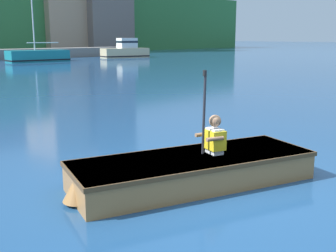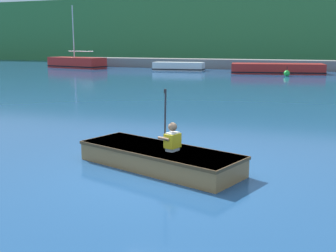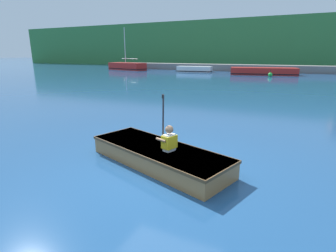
{
  "view_description": "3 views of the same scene",
  "coord_description": "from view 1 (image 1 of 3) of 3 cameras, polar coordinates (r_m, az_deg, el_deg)",
  "views": [
    {
      "loc": [
        -4.35,
        -3.32,
        2.01
      ],
      "look_at": [
        -0.18,
        0.89,
        0.75
      ],
      "focal_mm": 45.0,
      "sensor_mm": 36.0,
      "label": 1
    },
    {
      "loc": [
        2.78,
        -7.05,
        2.41
      ],
      "look_at": [
        -0.18,
        0.89,
        0.75
      ],
      "focal_mm": 45.0,
      "sensor_mm": 36.0,
      "label": 2
    },
    {
      "loc": [
        2.33,
        -4.41,
        2.37
      ],
      "look_at": [
        -0.18,
        0.89,
        0.75
      ],
      "focal_mm": 28.0,
      "sensor_mm": 36.0,
      "label": 3
    }
  ],
  "objects": [
    {
      "name": "ground_plane",
      "position": [
        5.83,
        7.51,
        -8.24
      ],
      "size": [
        300.0,
        300.0,
        0.0
      ],
      "primitive_type": "plane",
      "color": "navy"
    },
    {
      "name": "moored_boat_dock_east_inner",
      "position": [
        41.58,
        -5.77,
        10.13
      ],
      "size": [
        4.84,
        2.59,
        1.87
      ],
      "color": "#CCB789",
      "rests_on": "ground"
    },
    {
      "name": "person_paddler",
      "position": [
        5.91,
        6.24,
        -1.38
      ],
      "size": [
        0.41,
        0.42,
        1.17
      ],
      "color": "silver",
      "rests_on": "rowboat_foreground"
    },
    {
      "name": "rowboat_foreground",
      "position": [
        5.83,
        3.05,
        -5.78
      ],
      "size": [
        3.59,
        2.19,
        0.4
      ],
      "color": "#A3703D",
      "rests_on": "ground"
    },
    {
      "name": "moored_boat_dock_center_near",
      "position": [
        36.09,
        -17.19,
        9.03
      ],
      "size": [
        5.02,
        2.12,
        6.57
      ],
      "color": "#197A84",
      "rests_on": "ground"
    }
  ]
}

